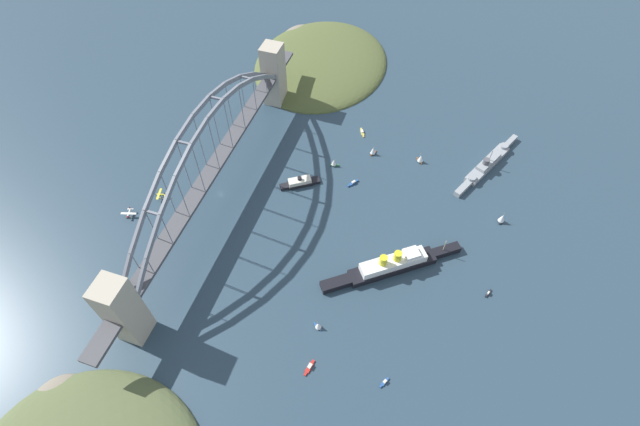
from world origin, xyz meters
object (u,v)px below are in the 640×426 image
object	(u,v)px
seaplane_second_in_formation	(129,214)
small_boat_6	(502,218)
harbor_arch_bridge	(213,166)
harbor_ferry_steamer	(300,182)
small_boat_2	(384,382)
small_boat_4	(362,132)
small_boat_0	(334,162)
small_boat_8	(373,151)
small_boat_9	(421,158)
small_boat_1	(488,293)
naval_cruiser	(487,164)
small_boat_3	(318,325)
small_boat_7	(309,367)
seaplane_taxiing_near_bridge	(161,195)
small_boat_5	(353,183)
ocean_liner	(392,265)

from	to	relation	value
seaplane_second_in_formation	small_boat_6	bearing A→B (deg)	107.02
harbor_arch_bridge	harbor_ferry_steamer	xyz separation A→B (m)	(-27.27, 53.72, -27.12)
small_boat_2	small_boat_4	world-z (taller)	small_boat_2
small_boat_0	small_boat_8	world-z (taller)	small_boat_8
small_boat_2	small_boat_9	bearing A→B (deg)	-175.74
small_boat_1	small_boat_6	size ratio (longest dim) A/B	0.74
naval_cruiser	small_boat_3	size ratio (longest dim) A/B	11.73
naval_cruiser	small_boat_7	size ratio (longest dim) A/B	7.63
naval_cruiser	small_boat_7	xyz separation A→B (m)	(192.80, -80.08, -2.26)
naval_cruiser	small_boat_8	world-z (taller)	naval_cruiser
small_boat_3	small_boat_4	xyz separation A→B (m)	(-175.21, -19.39, -2.46)
harbor_arch_bridge	small_boat_2	size ratio (longest dim) A/B	40.85
small_boat_7	small_boat_8	xyz separation A→B (m)	(-178.51, -7.79, 3.04)
small_boat_4	seaplane_taxiing_near_bridge	bearing A→B (deg)	-47.51
harbor_arch_bridge	small_boat_5	distance (m)	104.20
small_boat_3	small_boat_1	bearing A→B (deg)	120.14
harbor_arch_bridge	harbor_ferry_steamer	bearing A→B (deg)	116.91
ocean_liner	seaplane_second_in_formation	size ratio (longest dim) A/B	7.49
small_boat_3	small_boat_7	size ratio (longest dim) A/B	0.65
harbor_arch_bridge	small_boat_8	size ratio (longest dim) A/B	35.47
small_boat_4	ocean_liner	bearing A→B (deg)	23.40
harbor_arch_bridge	seaplane_second_in_formation	distance (m)	70.95
harbor_ferry_steamer	small_boat_7	size ratio (longest dim) A/B	2.78
seaplane_taxiing_near_bridge	small_boat_1	size ratio (longest dim) A/B	1.57
naval_cruiser	small_boat_4	xyz separation A→B (m)	(-7.18, -102.29, -2.38)
ocean_liner	seaplane_second_in_formation	world-z (taller)	ocean_liner
ocean_liner	small_boat_1	distance (m)	62.79
small_boat_2	small_boat_6	bearing A→B (deg)	158.94
small_boat_2	small_boat_4	size ratio (longest dim) A/B	0.69
small_boat_6	small_boat_0	bearing A→B (deg)	-96.78
ocean_liner	small_boat_5	world-z (taller)	ocean_liner
ocean_liner	small_boat_6	world-z (taller)	ocean_liner
harbor_arch_bridge	harbor_ferry_steamer	distance (m)	66.07
small_boat_9	seaplane_taxiing_near_bridge	bearing A→B (deg)	-61.50
harbor_ferry_steamer	small_boat_7	bearing A→B (deg)	21.88
harbor_arch_bridge	small_boat_6	world-z (taller)	harbor_arch_bridge
seaplane_second_in_formation	small_boat_0	bearing A→B (deg)	126.70
small_boat_6	small_boat_8	xyz separation A→B (m)	(-37.13, -103.15, -0.52)
small_boat_2	small_boat_0	bearing A→B (deg)	-153.21
small_boat_5	naval_cruiser	bearing A→B (deg)	117.71
harbor_ferry_steamer	seaplane_taxiing_near_bridge	bearing A→B (deg)	-65.04
small_boat_6	ocean_liner	bearing A→B (deg)	-46.33
small_boat_2	small_boat_7	world-z (taller)	small_boat_7
harbor_arch_bridge	seaplane_taxiing_near_bridge	distance (m)	51.68
small_boat_0	small_boat_1	distance (m)	147.72
naval_cruiser	small_boat_9	size ratio (longest dim) A/B	9.55
small_boat_7	small_boat_6	bearing A→B (deg)	146.00
harbor_arch_bridge	small_boat_8	distance (m)	126.61
ocean_liner	small_boat_6	size ratio (longest dim) A/B	9.01
naval_cruiser	seaplane_second_in_formation	bearing A→B (deg)	-61.57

